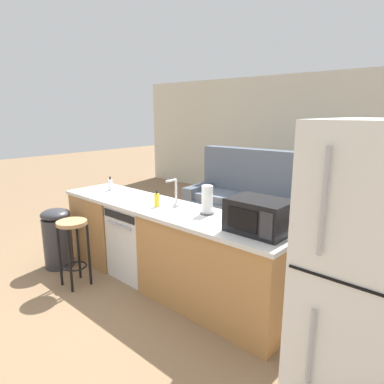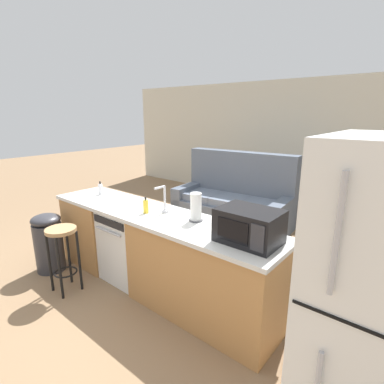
% 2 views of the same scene
% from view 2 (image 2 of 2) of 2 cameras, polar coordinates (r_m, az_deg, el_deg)
% --- Properties ---
extents(ground_plane, '(24.00, 24.00, 0.00)m').
position_cam_2_polar(ground_plane, '(3.70, -8.55, -16.76)').
color(ground_plane, '#896B4C').
extents(wall_back, '(10.00, 0.06, 2.60)m').
position_cam_2_polar(wall_back, '(6.63, 21.40, 8.42)').
color(wall_back, beige).
rests_on(wall_back, ground_plane).
extents(kitchen_counter, '(2.94, 0.66, 0.90)m').
position_cam_2_polar(kitchen_counter, '(3.34, -6.03, -12.12)').
color(kitchen_counter, '#B77F47').
rests_on(kitchen_counter, ground_plane).
extents(dishwasher, '(0.58, 0.61, 0.84)m').
position_cam_2_polar(dishwasher, '(3.68, -11.46, -9.71)').
color(dishwasher, white).
rests_on(dishwasher, ground_plane).
extents(microwave, '(0.50, 0.37, 0.28)m').
position_cam_2_polar(microwave, '(2.49, 10.84, -6.36)').
color(microwave, black).
rests_on(microwave, kitchen_counter).
extents(sink_faucet, '(0.07, 0.18, 0.30)m').
position_cam_2_polar(sink_faucet, '(3.16, -5.39, -1.73)').
color(sink_faucet, silver).
rests_on(sink_faucet, kitchen_counter).
extents(paper_towel_roll, '(0.14, 0.14, 0.28)m').
position_cam_2_polar(paper_towel_roll, '(2.92, 0.75, -2.94)').
color(paper_towel_roll, '#4C4C51').
rests_on(paper_towel_roll, kitchen_counter).
extents(soap_bottle, '(0.06, 0.06, 0.18)m').
position_cam_2_polar(soap_bottle, '(3.20, -8.79, -2.72)').
color(soap_bottle, yellow).
rests_on(soap_bottle, kitchen_counter).
extents(dish_soap_bottle, '(0.06, 0.06, 0.18)m').
position_cam_2_polar(dish_soap_bottle, '(4.05, -17.04, 0.53)').
color(dish_soap_bottle, silver).
rests_on(dish_soap_bottle, kitchen_counter).
extents(bar_stool, '(0.32, 0.32, 0.74)m').
position_cam_2_polar(bar_stool, '(3.58, -23.43, -9.42)').
color(bar_stool, tan).
rests_on(bar_stool, ground_plane).
extents(trash_bin, '(0.35, 0.35, 0.74)m').
position_cam_2_polar(trash_bin, '(4.16, -25.65, -8.58)').
color(trash_bin, '#333338').
rests_on(trash_bin, ground_plane).
extents(couch, '(2.07, 1.08, 1.27)m').
position_cam_2_polar(couch, '(5.35, 8.14, -1.97)').
color(couch, '#515B6B').
rests_on(couch, ground_plane).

